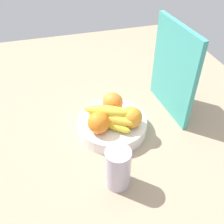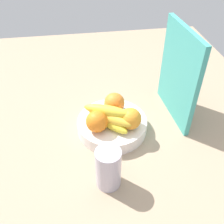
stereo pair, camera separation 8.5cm
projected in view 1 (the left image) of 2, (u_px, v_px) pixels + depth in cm
name	position (u px, v px, depth cm)	size (l,w,h in cm)	color
ground_plane	(111.00, 130.00, 100.92)	(180.00, 140.00, 3.00)	#9E866C
fruit_bowl	(112.00, 125.00, 97.52)	(25.99, 25.99, 4.92)	white
orange_front_left	(113.00, 103.00, 97.61)	(7.80, 7.80, 7.80)	orange
orange_front_right	(99.00, 123.00, 89.20)	(7.80, 7.80, 7.80)	orange
orange_center	(131.00, 117.00, 91.32)	(7.80, 7.80, 7.80)	orange
banana_bunch	(109.00, 117.00, 90.91)	(15.51, 17.22, 8.40)	yellow
cutting_board	(173.00, 71.00, 97.64)	(28.00, 1.80, 36.00)	teal
thermos_tumbler	(118.00, 168.00, 76.49)	(7.69, 7.69, 14.28)	#B9B0C3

